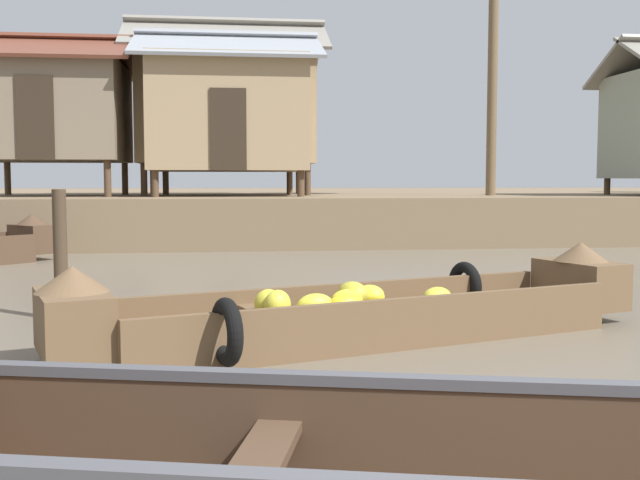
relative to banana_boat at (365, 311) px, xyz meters
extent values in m
plane|color=#665B4C|center=(-0.10, 4.96, -0.26)|extent=(300.00, 300.00, 0.00)
cube|color=#756047|center=(-0.10, 18.67, 0.28)|extent=(160.00, 20.00, 1.08)
cube|color=brown|center=(0.02, 0.01, -0.20)|extent=(4.73, 2.52, 0.12)
cube|color=brown|center=(-0.14, 0.50, 0.02)|extent=(4.41, 1.54, 0.33)
cube|color=brown|center=(0.19, -0.48, 0.02)|extent=(4.41, 1.54, 0.33)
cube|color=brown|center=(2.45, 0.82, 0.10)|extent=(0.77, 1.05, 0.48)
cone|color=brown|center=(2.45, 0.82, 0.44)|extent=(0.71, 0.71, 0.20)
cube|color=brown|center=(-2.40, -0.80, 0.10)|extent=(0.77, 1.05, 0.48)
cone|color=brown|center=(-2.40, -0.80, 0.44)|extent=(0.71, 0.71, 0.20)
cube|color=brown|center=(-0.91, -0.30, 0.04)|extent=(0.51, 1.01, 0.05)
torus|color=black|center=(1.29, 1.10, 0.06)|extent=(0.28, 0.53, 0.52)
torus|color=black|center=(-1.25, -1.08, 0.06)|extent=(0.28, 0.53, 0.52)
ellipsoid|color=yellow|center=(-0.19, -0.12, 0.12)|extent=(0.39, 0.34, 0.19)
ellipsoid|color=yellow|center=(0.05, 0.16, 0.11)|extent=(0.38, 0.31, 0.18)
ellipsoid|color=yellow|center=(-0.89, -0.27, 0.13)|extent=(0.30, 0.27, 0.25)
ellipsoid|color=yellow|center=(0.08, 0.17, 0.12)|extent=(0.32, 0.28, 0.19)
ellipsoid|color=yellow|center=(-0.23, -0.33, 0.12)|extent=(0.37, 0.27, 0.19)
ellipsoid|color=yellow|center=(-0.49, -0.35, 0.12)|extent=(0.36, 0.26, 0.21)
ellipsoid|color=yellow|center=(0.70, 0.12, 0.09)|extent=(0.41, 0.40, 0.19)
ellipsoid|color=gold|center=(-0.10, 0.07, 0.15)|extent=(0.38, 0.40, 0.23)
ellipsoid|color=yellow|center=(-0.82, -0.40, 0.14)|extent=(0.32, 0.33, 0.26)
cube|color=#473323|center=(-0.01, -3.59, 0.07)|extent=(4.67, 1.27, 0.41)
cube|color=#47474C|center=(-0.01, -3.59, 0.30)|extent=(4.67, 1.29, 0.05)
cube|color=#473323|center=(-1.15, -3.90, 0.09)|extent=(0.47, 1.14, 0.05)
cube|color=#473323|center=(-4.77, 7.70, 0.12)|extent=(0.99, 1.01, 0.51)
cone|color=#473323|center=(-4.77, 7.70, 0.47)|extent=(0.79, 0.79, 0.20)
cylinder|color=#4C3826|center=(-3.85, 10.68, 1.23)|extent=(0.16, 0.16, 0.83)
cylinder|color=#4C3826|center=(-6.79, 13.62, 1.23)|extent=(0.16, 0.16, 0.83)
cylinder|color=#4C3826|center=(-3.85, 13.62, 1.23)|extent=(0.16, 0.16, 0.83)
cube|color=#7A6B56|center=(-5.32, 12.15, 2.80)|extent=(3.34, 3.35, 2.32)
cube|color=#2D2319|center=(-5.32, 10.46, 2.54)|extent=(0.80, 0.04, 1.80)
cube|color=brown|center=(-5.32, 11.31, 4.21)|extent=(4.04, 2.17, 0.83)
cube|color=brown|center=(-5.32, 12.99, 4.21)|extent=(4.04, 2.17, 0.83)
cylinder|color=#4C3826|center=(-3.19, 11.93, 1.21)|extent=(0.16, 0.16, 0.79)
cylinder|color=#4C3826|center=(0.77, 11.93, 1.21)|extent=(0.16, 0.16, 0.79)
cylinder|color=#4C3826|center=(-3.19, 14.23, 1.21)|extent=(0.16, 0.16, 0.79)
cylinder|color=#4C3826|center=(0.77, 14.23, 1.21)|extent=(0.16, 0.16, 0.79)
cube|color=#9E8460|center=(-1.21, 13.08, 3.07)|extent=(4.36, 2.70, 2.92)
cube|color=#2D2319|center=(-1.21, 11.71, 2.51)|extent=(0.80, 0.04, 1.80)
cube|color=gray|center=(-1.21, 12.40, 4.80)|extent=(5.06, 1.83, 0.99)
cube|color=gray|center=(-1.21, 13.75, 4.80)|extent=(5.06, 1.83, 0.99)
cylinder|color=#4C3826|center=(-2.80, 10.48, 1.12)|extent=(0.16, 0.16, 0.60)
cylinder|color=#4C3826|center=(0.45, 10.48, 1.12)|extent=(0.16, 0.16, 0.60)
cylinder|color=#4C3826|center=(-2.80, 13.50, 1.12)|extent=(0.16, 0.16, 0.60)
cylinder|color=#4C3826|center=(0.45, 13.50, 1.12)|extent=(0.16, 0.16, 0.60)
cube|color=#9E8460|center=(-1.17, 11.99, 2.73)|extent=(3.65, 3.42, 2.64)
cube|color=#2D2319|center=(-1.17, 10.26, 2.31)|extent=(0.80, 0.04, 1.80)
cube|color=#9399A0|center=(-1.17, 11.13, 4.31)|extent=(4.35, 2.20, 0.89)
cube|color=#9399A0|center=(-1.17, 12.84, 4.31)|extent=(4.35, 2.20, 0.89)
cylinder|color=#4C3826|center=(8.67, 12.07, 1.03)|extent=(0.16, 0.16, 0.42)
cylinder|color=brown|center=(5.26, 11.37, 3.93)|extent=(0.24, 0.24, 6.23)
cylinder|color=#423323|center=(-2.94, 1.36, 0.42)|extent=(0.14, 0.14, 1.35)
camera|label=1|loc=(-1.24, -6.67, 1.18)|focal=42.46mm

